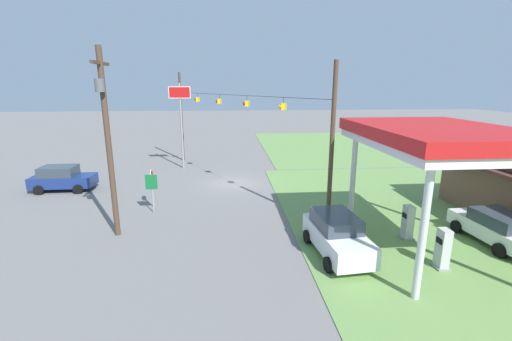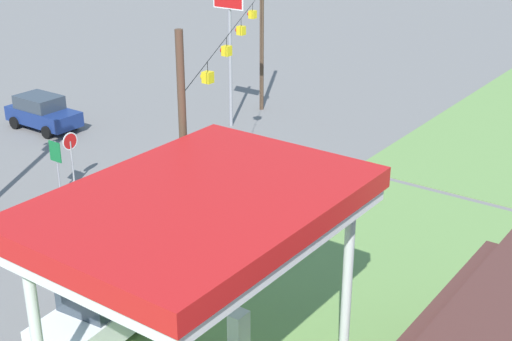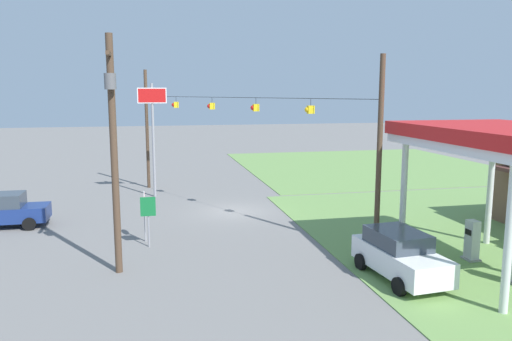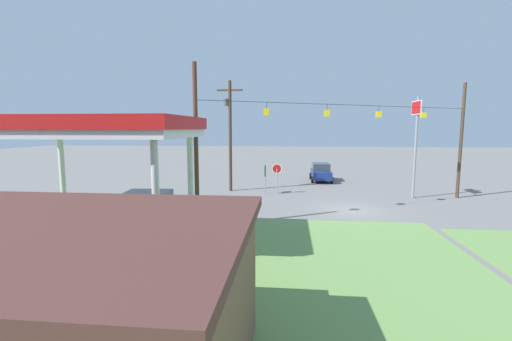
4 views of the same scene
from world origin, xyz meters
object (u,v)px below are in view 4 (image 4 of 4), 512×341
(car_at_pumps_rear, at_px, (55,266))
(gas_station_canopy, at_px, (98,129))
(stop_sign_roadside, at_px, (277,172))
(fuel_pump_near, at_px, (134,231))
(car_at_pumps_front, at_px, (145,207))
(car_on_crossroad, at_px, (321,172))
(fuel_pump_far, at_px, (74,229))
(stop_sign_overhead, at_px, (416,129))
(route_sign, at_px, (265,174))
(utility_pole_main, at_px, (230,130))

(car_at_pumps_rear, bearing_deg, gas_station_canopy, 94.14)
(gas_station_canopy, xyz_separation_m, stop_sign_roadside, (-7.28, -13.73, -3.55))
(fuel_pump_near, xyz_separation_m, car_at_pumps_front, (1.26, -4.06, 0.12))
(car_on_crossroad, relative_size, stop_sign_roadside, 1.74)
(car_at_pumps_front, relative_size, stop_sign_roadside, 1.84)
(fuel_pump_far, xyz_separation_m, car_at_pumps_front, (-1.61, -4.06, 0.12))
(stop_sign_overhead, bearing_deg, route_sign, -2.24)
(fuel_pump_near, xyz_separation_m, stop_sign_roadside, (-5.85, -13.73, 0.96))
(car_on_crossroad, height_order, utility_pole_main, utility_pole_main)
(fuel_pump_far, bearing_deg, stop_sign_roadside, -122.42)
(gas_station_canopy, relative_size, route_sign, 3.42)
(car_at_pumps_rear, height_order, car_on_crossroad, car_on_crossroad)
(fuel_pump_far, height_order, stop_sign_overhead, stop_sign_overhead)
(car_on_crossroad, distance_m, stop_sign_overhead, 11.17)
(fuel_pump_near, relative_size, stop_sign_overhead, 0.23)
(car_at_pumps_front, relative_size, car_at_pumps_rear, 1.02)
(car_at_pumps_front, xyz_separation_m, route_sign, (-6.15, -9.50, 0.74))
(car_at_pumps_rear, bearing_deg, route_sign, 68.06)
(stop_sign_overhead, distance_m, utility_pole_main, 14.80)
(utility_pole_main, bearing_deg, car_on_crossroad, -142.61)
(stop_sign_roadside, distance_m, utility_pole_main, 5.45)
(gas_station_canopy, height_order, stop_sign_overhead, stop_sign_overhead)
(fuel_pump_near, relative_size, car_at_pumps_rear, 0.40)
(fuel_pump_near, bearing_deg, utility_pole_main, -96.77)
(car_at_pumps_front, distance_m, stop_sign_roadside, 12.02)
(fuel_pump_near, xyz_separation_m, car_on_crossroad, (-10.10, -21.14, 0.09))
(car_on_crossroad, height_order, stop_sign_overhead, stop_sign_overhead)
(fuel_pump_far, xyz_separation_m, route_sign, (-7.76, -13.56, 0.86))
(car_at_pumps_front, height_order, utility_pole_main, utility_pole_main)
(stop_sign_overhead, bearing_deg, car_on_crossroad, -51.61)
(fuel_pump_near, xyz_separation_m, route_sign, (-4.89, -13.56, 0.86))
(stop_sign_roadside, bearing_deg, stop_sign_overhead, -3.33)
(fuel_pump_near, bearing_deg, car_at_pumps_front, -72.81)
(car_at_pumps_front, bearing_deg, stop_sign_roadside, -131.54)
(car_on_crossroad, bearing_deg, stop_sign_overhead, 38.14)
(route_sign, bearing_deg, car_at_pumps_front, 57.09)
(car_at_pumps_front, bearing_deg, car_on_crossroad, -128.82)
(gas_station_canopy, xyz_separation_m, utility_pole_main, (-3.19, -14.77, -0.10))
(car_on_crossroad, bearing_deg, route_sign, -34.74)
(fuel_pump_near, bearing_deg, stop_sign_overhead, -141.47)
(car_on_crossroad, bearing_deg, fuel_pump_far, -31.77)
(car_at_pumps_front, xyz_separation_m, car_on_crossroad, (-11.35, -17.08, -0.03))
(fuel_pump_near, relative_size, car_at_pumps_front, 0.39)
(car_at_pumps_rear, xyz_separation_m, car_on_crossroad, (-10.96, -25.20, 0.08))
(stop_sign_roadside, height_order, stop_sign_overhead, stop_sign_overhead)
(car_at_pumps_rear, relative_size, stop_sign_roadside, 1.80)
(car_at_pumps_front, height_order, stop_sign_overhead, stop_sign_overhead)
(car_on_crossroad, relative_size, utility_pole_main, 0.46)
(fuel_pump_far, relative_size, utility_pole_main, 0.19)
(car_at_pumps_rear, relative_size, car_on_crossroad, 1.04)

